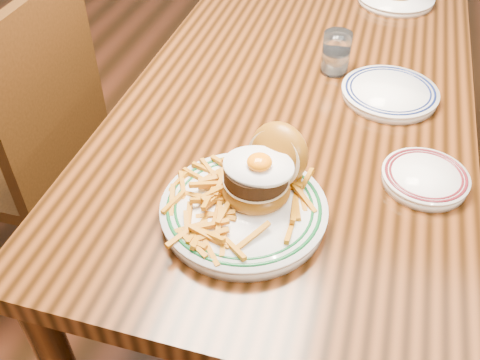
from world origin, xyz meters
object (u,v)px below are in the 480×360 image
(table, at_px, (301,111))
(side_plate, at_px, (425,177))
(chair_left, at_px, (25,146))
(main_plate, at_px, (250,196))

(table, xyz_separation_m, side_plate, (0.31, -0.31, 0.10))
(chair_left, relative_size, main_plate, 2.89)
(main_plate, bearing_deg, chair_left, 179.26)
(side_plate, bearing_deg, main_plate, -153.76)
(chair_left, bearing_deg, main_plate, -21.77)
(table, distance_m, main_plate, 0.50)
(table, relative_size, chair_left, 1.63)
(chair_left, distance_m, side_plate, 1.11)
(main_plate, xyz_separation_m, side_plate, (0.32, 0.18, -0.03))
(table, bearing_deg, side_plate, -44.71)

